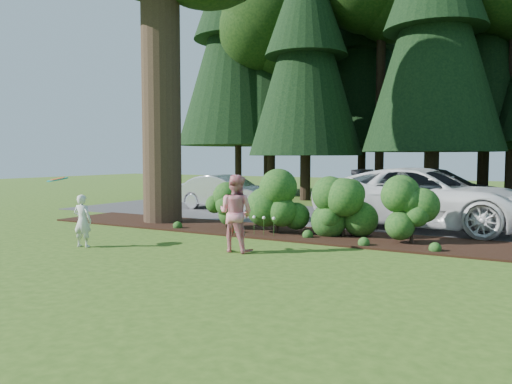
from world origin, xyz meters
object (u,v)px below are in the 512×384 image
at_px(car_silver_wagon, 227,192).
at_px(child, 83,221).
at_px(car_white_suv, 425,198).
at_px(car_dark_suv, 436,192).
at_px(frisbee, 57,179).
at_px(adult, 236,213).

bearing_deg(car_silver_wagon, child, -166.29).
relative_size(car_silver_wagon, car_white_suv, 0.65).
bearing_deg(car_dark_suv, child, 146.65).
xyz_separation_m(car_dark_suv, child, (-6.20, -10.79, -0.25)).
bearing_deg(car_dark_suv, frisbee, 144.48).
distance_m(car_silver_wagon, adult, 8.88).
distance_m(car_dark_suv, child, 12.45).
height_order(car_dark_suv, child, car_dark_suv).
relative_size(car_white_suv, adult, 3.70).
bearing_deg(car_white_suv, car_silver_wagon, 83.74).
distance_m(child, frisbee, 1.18).
bearing_deg(adult, car_dark_suv, -105.59).
bearing_deg(car_dark_suv, car_silver_wagon, 102.00).
relative_size(car_dark_suv, adult, 3.36).
height_order(car_silver_wagon, adult, adult).
bearing_deg(car_silver_wagon, adult, -142.08).
xyz_separation_m(car_white_suv, frisbee, (-7.15, -7.18, 0.68)).
height_order(car_silver_wagon, car_white_suv, car_white_suv).
height_order(child, adult, adult).
bearing_deg(car_white_suv, frisbee, 140.38).
relative_size(child, adult, 0.72).
relative_size(car_white_suv, child, 5.14).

